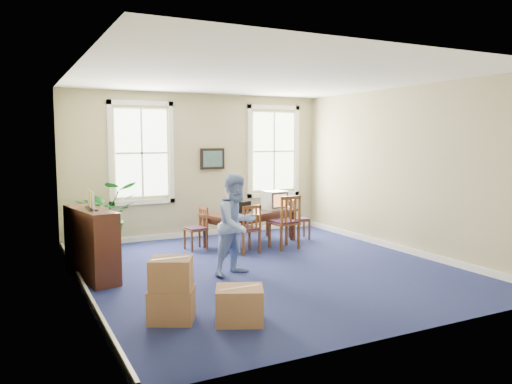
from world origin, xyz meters
name	(u,v)px	position (x,y,z in m)	size (l,w,h in m)	color
floor	(267,268)	(0.00, 0.00, 0.00)	(6.50, 6.50, 0.00)	navy
ceiling	(267,78)	(0.00, 0.00, 3.20)	(6.50, 6.50, 0.00)	white
wall_back	(199,166)	(0.00, 3.25, 1.60)	(6.50, 6.50, 0.00)	tan
wall_front	(406,194)	(0.00, -3.25, 1.60)	(6.50, 6.50, 0.00)	tan
wall_left	(78,182)	(-3.00, 0.00, 1.60)	(6.50, 6.50, 0.00)	tan
wall_right	(403,170)	(3.00, 0.00, 1.60)	(6.50, 6.50, 0.00)	tan
baseboard_back	(200,233)	(0.00, 3.22, 0.06)	(6.00, 0.04, 0.12)	white
baseboard_left	(84,288)	(-2.97, 0.00, 0.06)	(0.04, 6.50, 0.12)	white
baseboard_right	(400,248)	(2.97, 0.00, 0.06)	(0.04, 6.50, 0.12)	white
window_left	(142,153)	(-1.30, 3.23, 1.90)	(1.40, 0.12, 2.20)	white
window_right	(274,151)	(1.90, 3.23, 1.90)	(1.40, 0.12, 2.20)	white
wall_picture	(212,159)	(0.30, 3.20, 1.75)	(0.58, 0.06, 0.48)	black
conference_table	(250,228)	(0.63, 1.92, 0.35)	(2.04, 0.93, 0.70)	#472117
crt_tv	(274,200)	(1.23, 1.97, 0.89)	(0.43, 0.47, 0.39)	#B7B7BC
game_console	(287,207)	(1.51, 1.92, 0.72)	(0.14, 0.17, 0.04)	white
equipment_bag	(239,206)	(0.39, 1.97, 0.80)	(0.43, 0.28, 0.22)	black
chair_near_left	(247,229)	(0.21, 1.22, 0.47)	(0.42, 0.42, 0.95)	brown
chair_near_right	(284,222)	(1.04, 1.22, 0.54)	(0.49, 0.49, 1.09)	brown
chair_end_left	(196,229)	(-0.58, 1.92, 0.42)	(0.38, 0.38, 0.85)	brown
chair_end_right	(299,219)	(1.83, 1.92, 0.44)	(0.40, 0.40, 0.88)	brown
man	(237,225)	(-0.61, -0.12, 0.82)	(0.81, 0.62, 1.65)	#86A3E3
credenza	(91,243)	(-2.75, 0.72, 0.56)	(0.41, 1.43, 1.12)	#472117
brochure_rack	(91,198)	(-2.73, 0.72, 1.27)	(0.12, 0.68, 0.30)	#99999E
potted_plant	(104,216)	(-2.22, 2.61, 0.70)	(1.25, 1.09, 1.39)	#125016
cardboard_boxes	(185,284)	(-1.98, -1.56, 0.41)	(1.43, 1.43, 0.82)	#A87450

